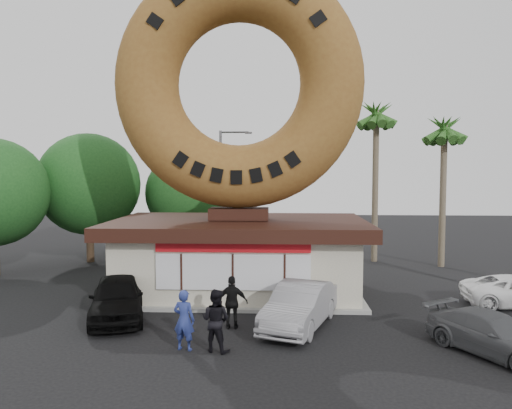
{
  "coord_description": "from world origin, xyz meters",
  "views": [
    {
      "loc": [
        1.79,
        -16.02,
        5.5
      ],
      "look_at": [
        0.85,
        4.0,
        4.1
      ],
      "focal_mm": 35.0,
      "sensor_mm": 36.0,
      "label": 1
    }
  ],
  "objects_px": {
    "giant_donut": "(239,84)",
    "car_grey": "(494,334)",
    "person_left": "(184,320)",
    "donut_shop": "(239,253)",
    "person_right": "(232,302)",
    "person_center": "(216,320)",
    "car_black": "(117,298)",
    "street_lamp": "(223,185)",
    "car_silver": "(300,306)"
  },
  "relations": [
    {
      "from": "person_right",
      "to": "car_black",
      "type": "bearing_deg",
      "value": -12.66
    },
    {
      "from": "car_silver",
      "to": "person_center",
      "type": "bearing_deg",
      "value": -117.89
    },
    {
      "from": "car_black",
      "to": "car_silver",
      "type": "height_order",
      "value": "car_black"
    },
    {
      "from": "person_right",
      "to": "car_silver",
      "type": "relative_size",
      "value": 0.4
    },
    {
      "from": "person_right",
      "to": "car_black",
      "type": "relative_size",
      "value": 0.39
    },
    {
      "from": "donut_shop",
      "to": "car_black",
      "type": "xyz_separation_m",
      "value": [
        -4.18,
        -4.22,
        -0.97
      ]
    },
    {
      "from": "giant_donut",
      "to": "street_lamp",
      "type": "height_order",
      "value": "giant_donut"
    },
    {
      "from": "person_right",
      "to": "car_grey",
      "type": "xyz_separation_m",
      "value": [
        8.0,
        -2.08,
        -0.31
      ]
    },
    {
      "from": "donut_shop",
      "to": "car_black",
      "type": "relative_size",
      "value": 2.41
    },
    {
      "from": "street_lamp",
      "to": "car_black",
      "type": "distance_m",
      "value": 14.89
    },
    {
      "from": "giant_donut",
      "to": "street_lamp",
      "type": "xyz_separation_m",
      "value": [
        -1.86,
        10.0,
        -4.76
      ]
    },
    {
      "from": "street_lamp",
      "to": "car_silver",
      "type": "xyz_separation_m",
      "value": [
        4.37,
        -14.87,
        -3.72
      ]
    },
    {
      "from": "street_lamp",
      "to": "person_center",
      "type": "height_order",
      "value": "street_lamp"
    },
    {
      "from": "person_right",
      "to": "car_grey",
      "type": "relative_size",
      "value": 0.43
    },
    {
      "from": "donut_shop",
      "to": "car_grey",
      "type": "bearing_deg",
      "value": -41.35
    },
    {
      "from": "person_left",
      "to": "donut_shop",
      "type": "bearing_deg",
      "value": -85.63
    },
    {
      "from": "donut_shop",
      "to": "car_silver",
      "type": "height_order",
      "value": "donut_shop"
    },
    {
      "from": "person_center",
      "to": "car_grey",
      "type": "relative_size",
      "value": 0.45
    },
    {
      "from": "donut_shop",
      "to": "car_black",
      "type": "bearing_deg",
      "value": -134.76
    },
    {
      "from": "car_silver",
      "to": "car_black",
      "type": "bearing_deg",
      "value": -166.07
    },
    {
      "from": "donut_shop",
      "to": "car_silver",
      "type": "distance_m",
      "value": 5.56
    },
    {
      "from": "car_grey",
      "to": "person_left",
      "type": "bearing_deg",
      "value": 148.1
    },
    {
      "from": "car_black",
      "to": "person_right",
      "type": "bearing_deg",
      "value": -27.79
    },
    {
      "from": "donut_shop",
      "to": "person_left",
      "type": "relative_size",
      "value": 6.01
    },
    {
      "from": "person_right",
      "to": "car_grey",
      "type": "distance_m",
      "value": 8.27
    },
    {
      "from": "person_right",
      "to": "car_black",
      "type": "xyz_separation_m",
      "value": [
        -4.36,
        0.9,
        -0.13
      ]
    },
    {
      "from": "car_silver",
      "to": "car_grey",
      "type": "distance_m",
      "value": 6.13
    },
    {
      "from": "street_lamp",
      "to": "car_black",
      "type": "height_order",
      "value": "street_lamp"
    },
    {
      "from": "person_center",
      "to": "giant_donut",
      "type": "bearing_deg",
      "value": -70.75
    },
    {
      "from": "street_lamp",
      "to": "person_center",
      "type": "distance_m",
      "value": 17.75
    },
    {
      "from": "donut_shop",
      "to": "person_right",
      "type": "height_order",
      "value": "donut_shop"
    },
    {
      "from": "car_black",
      "to": "car_grey",
      "type": "height_order",
      "value": "car_black"
    },
    {
      "from": "person_left",
      "to": "car_silver",
      "type": "relative_size",
      "value": 0.4
    },
    {
      "from": "giant_donut",
      "to": "car_silver",
      "type": "xyz_separation_m",
      "value": [
        2.51,
        -4.87,
        -8.48
      ]
    },
    {
      "from": "giant_donut",
      "to": "donut_shop",
      "type": "bearing_deg",
      "value": -90.0
    },
    {
      "from": "person_center",
      "to": "street_lamp",
      "type": "bearing_deg",
      "value": -64.06
    },
    {
      "from": "person_center",
      "to": "car_black",
      "type": "relative_size",
      "value": 0.41
    },
    {
      "from": "street_lamp",
      "to": "car_grey",
      "type": "relative_size",
      "value": 1.89
    },
    {
      "from": "donut_shop",
      "to": "person_left",
      "type": "distance_m",
      "value": 7.36
    },
    {
      "from": "giant_donut",
      "to": "person_center",
      "type": "bearing_deg",
      "value": -90.99
    },
    {
      "from": "person_left",
      "to": "car_black",
      "type": "xyz_separation_m",
      "value": [
        -3.08,
        3.01,
        -0.14
      ]
    },
    {
      "from": "giant_donut",
      "to": "person_left",
      "type": "bearing_deg",
      "value": -98.65
    },
    {
      "from": "car_grey",
      "to": "donut_shop",
      "type": "bearing_deg",
      "value": 106.53
    },
    {
      "from": "donut_shop",
      "to": "car_grey",
      "type": "xyz_separation_m",
      "value": [
        8.17,
        -7.19,
        -1.15
      ]
    },
    {
      "from": "giant_donut",
      "to": "car_grey",
      "type": "height_order",
      "value": "giant_donut"
    },
    {
      "from": "car_silver",
      "to": "person_right",
      "type": "bearing_deg",
      "value": -154.21
    },
    {
      "from": "car_silver",
      "to": "car_grey",
      "type": "bearing_deg",
      "value": -3.07
    },
    {
      "from": "person_right",
      "to": "car_black",
      "type": "height_order",
      "value": "person_right"
    },
    {
      "from": "car_black",
      "to": "car_grey",
      "type": "bearing_deg",
      "value": -29.66
    },
    {
      "from": "person_left",
      "to": "car_grey",
      "type": "bearing_deg",
      "value": -166.74
    }
  ]
}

